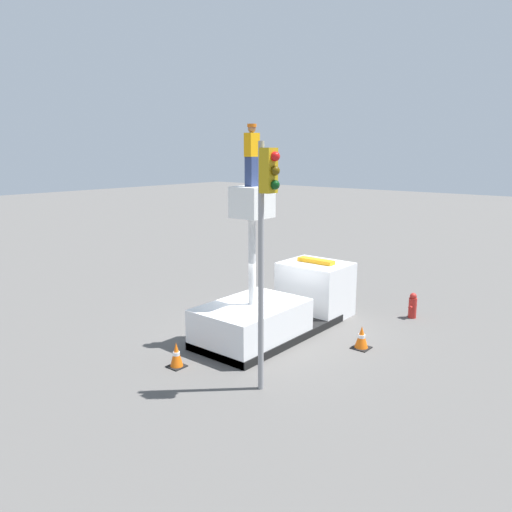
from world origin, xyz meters
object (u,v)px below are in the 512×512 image
at_px(traffic_light_pole, 266,220).
at_px(fire_hydrant, 413,306).
at_px(bucket_truck, 281,305).
at_px(traffic_cone_curbside, 362,338).
at_px(worker, 252,155).
at_px(traffic_cone_rear, 176,355).

xyz_separation_m(traffic_light_pole, fire_hydrant, (7.58, -0.60, -3.77)).
relative_size(bucket_truck, fire_hydrant, 6.80).
xyz_separation_m(traffic_light_pole, traffic_cone_curbside, (3.91, -0.55, -3.88)).
bearing_deg(traffic_light_pole, fire_hydrant, -4.50).
relative_size(bucket_truck, traffic_cone_curbside, 8.93).
bearing_deg(traffic_light_pole, traffic_cone_curbside, -8.01).
relative_size(bucket_truck, traffic_light_pole, 1.03).
distance_m(bucket_truck, fire_hydrant, 4.88).
xyz_separation_m(worker, traffic_cone_rear, (-2.66, 0.45, -5.31)).
bearing_deg(fire_hydrant, traffic_cone_curbside, 179.28).
relative_size(traffic_light_pole, fire_hydrant, 6.60).
relative_size(traffic_light_pole, traffic_cone_rear, 8.52).
xyz_separation_m(traffic_cone_rear, traffic_cone_curbside, (4.39, -3.24, -0.01)).
xyz_separation_m(bucket_truck, worker, (-1.45, 0.00, 4.80)).
bearing_deg(fire_hydrant, bucket_truck, 144.25).
bearing_deg(bucket_truck, traffic_cone_curbside, -84.35).
distance_m(traffic_light_pole, fire_hydrant, 8.49).
relative_size(worker, traffic_cone_curbside, 2.53).
relative_size(bucket_truck, traffic_cone_rear, 8.78).
height_order(traffic_cone_rear, traffic_cone_curbside, traffic_cone_rear).
xyz_separation_m(bucket_truck, traffic_light_pole, (-3.64, -2.24, 3.36)).
bearing_deg(traffic_cone_curbside, traffic_cone_rear, 143.54).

